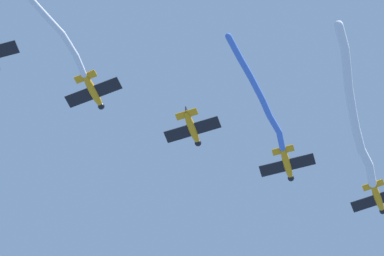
# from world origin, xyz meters

# --- Properties ---
(airplane_lead) EXTENTS (4.83, 6.35, 1.56)m
(airplane_lead) POSITION_xyz_m (-1.28, 5.29, 83.19)
(airplane_lead) COLOR orange
(smoke_trail_lead) EXTENTS (21.41, 3.73, 2.36)m
(smoke_trail_lead) POSITION_xyz_m (11.09, 3.16, 82.64)
(smoke_trail_lead) COLOR white
(airplane_left_wing) EXTENTS (4.76, 6.32, 1.56)m
(airplane_left_wing) POSITION_xyz_m (4.63, -4.50, 83.44)
(airplane_left_wing) COLOR orange
(smoke_trail_left_wing) EXTENTS (15.09, 4.88, 1.23)m
(smoke_trail_left_wing) POSITION_xyz_m (14.04, -6.68, 83.06)
(smoke_trail_left_wing) COLOR #4C75DB
(airplane_right_wing) EXTENTS (4.80, 6.34, 1.56)m
(airplane_right_wing) POSITION_xyz_m (10.55, -14.28, 83.69)
(airplane_right_wing) COLOR orange
(airplane_slot) EXTENTS (4.83, 6.35, 1.56)m
(airplane_slot) POSITION_xyz_m (16.47, -24.06, 83.94)
(airplane_slot) COLOR orange
(smoke_trail_slot) EXTENTS (13.71, 7.01, 1.93)m
(smoke_trail_slot) POSITION_xyz_m (25.34, -27.39, 84.55)
(smoke_trail_slot) COLOR white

